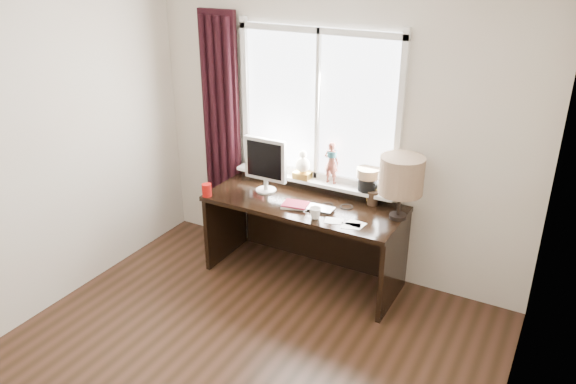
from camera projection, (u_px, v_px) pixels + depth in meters
The scene contains 15 objects.
wall_back at pixel (335, 130), 4.82m from camera, with size 3.50×2.60×0.00m, color beige.
wall_right at pixel (512, 312), 2.45m from camera, with size 4.00×2.60×0.00m, color beige.
laptop at pixel (316, 208), 4.65m from camera, with size 0.31×0.20×0.02m, color silver.
mug at pixel (315, 213), 4.48m from camera, with size 0.10×0.09×0.10m, color white.
red_cup at pixel (207, 190), 4.87m from camera, with size 0.08×0.08×0.11m, color #A10E0A.
window at pixel (319, 128), 4.83m from camera, with size 1.52×0.20×1.40m.
curtain at pixel (221, 134), 5.31m from camera, with size 0.38×0.09×2.25m.
desk at pixel (309, 223), 4.96m from camera, with size 1.70×0.70×0.75m.
monitor at pixel (265, 162), 4.88m from camera, with size 0.40×0.18×0.49m.
notebook_stack at pixel (295, 205), 4.69m from camera, with size 0.26×0.22×0.03m.
brush_holder at pixel (373, 198), 4.71m from camera, with size 0.09×0.09×0.25m.
icon_frame at pixel (372, 195), 4.75m from camera, with size 0.10×0.04×0.13m.
table_lamp at pixel (401, 176), 4.36m from camera, with size 0.35×0.35×0.52m.
loose_papers at pixel (347, 223), 4.41m from camera, with size 0.34×0.19×0.00m.
desk_cables at pixel (327, 207), 4.68m from camera, with size 0.39×0.31×0.01m.
Camera 1 is at (1.86, -2.24, 2.77)m, focal length 35.00 mm.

